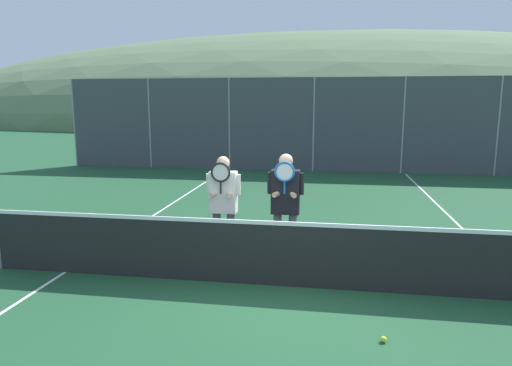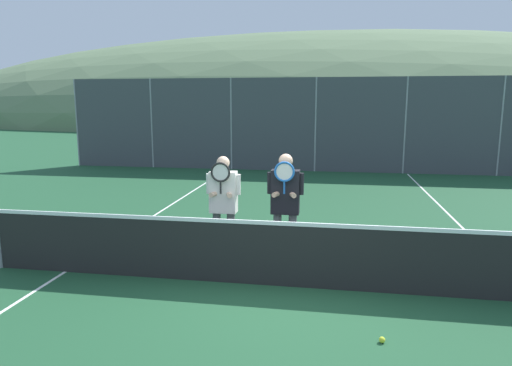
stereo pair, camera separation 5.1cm
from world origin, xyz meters
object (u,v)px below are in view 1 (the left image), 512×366
Objects in this scene: player_center_left at (285,200)px; car_center at (424,142)px; player_leftmost at (223,200)px; car_far_left at (192,140)px; car_left_of_center at (304,140)px; tennis_ball_on_court at (384,339)px.

car_center is (4.70, 13.60, -0.20)m from player_center_left.
player_leftmost is 14.02m from car_far_left.
player_leftmost is 0.97× the size of player_center_left.
car_far_left is (-4.58, 13.24, -0.17)m from player_leftmost.
car_far_left is 1.01× the size of car_center.
car_left_of_center reaches higher than player_leftmost.
car_far_left is at bearing 114.02° from tennis_ball_on_court.
car_center is (10.28, 0.33, 0.01)m from car_far_left.
car_left_of_center is 0.94× the size of car_center.
tennis_ball_on_court is at bearing -59.09° from player_center_left.
player_leftmost is 0.38× the size of car_center.
car_far_left is 5.15m from car_left_of_center.
player_leftmost is 0.41× the size of car_left_of_center.
tennis_ball_on_court is at bearing -83.58° from car_left_of_center.
player_leftmost is 0.38× the size of car_far_left.
player_leftmost is 25.78× the size of tennis_ball_on_court.
tennis_ball_on_court is (2.31, -2.21, -1.00)m from player_leftmost.
player_center_left reaches higher than tennis_ball_on_court.
car_left_of_center is 5.14m from car_center.
player_leftmost is at bearing 178.38° from player_center_left.
player_center_left is 14.39m from car_center.
player_leftmost is at bearing -92.46° from car_left_of_center.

